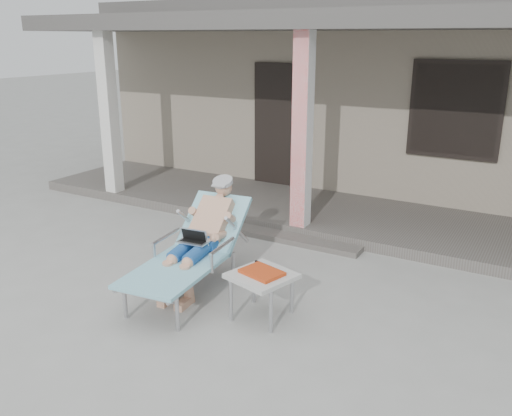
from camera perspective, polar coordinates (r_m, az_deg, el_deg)
The scene contains 7 objects.
ground at distance 5.97m, azimuth -4.41°, elevation -9.06°, with size 60.00×60.00×0.00m, color #9E9E99.
house at distance 11.34m, azimuth 14.56°, elevation 11.98°, with size 10.40×5.40×3.30m.
porch_deck at distance 8.40m, azimuth 7.14°, elevation -0.55°, with size 10.00×2.00×0.15m, color #605B56.
porch_overhang at distance 7.94m, azimuth 7.75°, elevation 18.29°, with size 10.00×2.30×2.85m.
porch_step at distance 7.42m, azimuth 3.63°, elevation -3.23°, with size 2.00×0.30×0.07m, color #605B56.
lounger at distance 5.87m, azimuth -6.38°, elevation -1.69°, with size 0.88×1.91×1.21m.
side_table at distance 5.34m, azimuth 0.64°, elevation -7.38°, with size 0.69×0.69×0.50m.
Camera 1 is at (3.05, -4.38, 2.68)m, focal length 38.00 mm.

